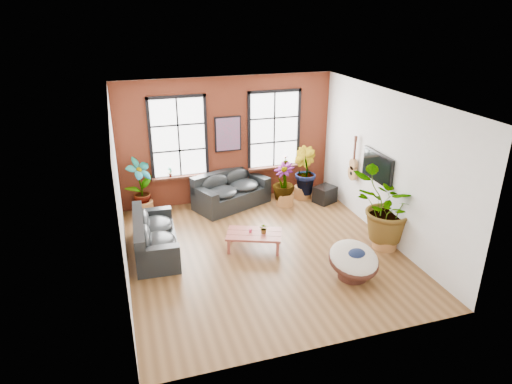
% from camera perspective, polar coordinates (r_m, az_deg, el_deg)
% --- Properties ---
extents(room, '(6.04, 6.54, 3.54)m').
position_cam_1_polar(room, '(9.89, 0.78, 1.69)').
color(room, brown).
rests_on(room, ground).
extents(sofa_back, '(2.29, 1.74, 0.95)m').
position_cam_1_polar(sofa_back, '(12.73, -3.24, 0.16)').
color(sofa_back, black).
rests_on(sofa_back, ground).
extents(sofa_left, '(1.00, 2.20, 0.86)m').
position_cam_1_polar(sofa_left, '(10.58, -12.77, -5.52)').
color(sofa_left, black).
rests_on(sofa_left, ground).
extents(coffee_table, '(1.42, 1.12, 0.48)m').
position_cam_1_polar(coffee_table, '(10.49, -0.24, -5.38)').
color(coffee_table, brown).
rests_on(coffee_table, ground).
extents(papasan_chair, '(1.15, 1.17, 0.79)m').
position_cam_1_polar(papasan_chair, '(9.63, 12.12, -8.35)').
color(papasan_chair, '#49241A').
rests_on(papasan_chair, ground).
extents(poster, '(0.74, 0.06, 0.98)m').
position_cam_1_polar(poster, '(12.61, -3.52, 7.24)').
color(poster, black).
rests_on(poster, room).
extents(tv_wall_unit, '(0.13, 1.86, 1.20)m').
position_cam_1_polar(tv_wall_unit, '(11.53, 14.08, 3.00)').
color(tv_wall_unit, black).
rests_on(tv_wall_unit, room).
extents(media_box, '(0.71, 0.66, 0.47)m').
position_cam_1_polar(media_box, '(13.11, 8.59, -0.30)').
color(media_box, black).
rests_on(media_box, ground).
extents(pot_back_left, '(0.59, 0.59, 0.36)m').
position_cam_1_polar(pot_back_left, '(12.63, -13.79, -1.92)').
color(pot_back_left, '#B1703A').
rests_on(pot_back_left, ground).
extents(pot_back_right, '(0.55, 0.55, 0.35)m').
position_cam_1_polar(pot_back_right, '(13.35, 5.83, 0.01)').
color(pot_back_right, '#B1703A').
rests_on(pot_back_right, ground).
extents(pot_right_wall, '(0.66, 0.66, 0.41)m').
position_cam_1_polar(pot_right_wall, '(11.02, 15.83, -5.74)').
color(pot_right_wall, '#B1703A').
rests_on(pot_right_wall, ground).
extents(pot_mid, '(0.54, 0.54, 0.36)m').
position_cam_1_polar(pot_mid, '(12.84, 3.62, -0.86)').
color(pot_mid, '#B1703A').
rests_on(pot_mid, ground).
extents(floor_plant_back_left, '(0.91, 0.86, 1.43)m').
position_cam_1_polar(floor_plant_back_left, '(12.37, -14.24, 0.97)').
color(floor_plant_back_left, '#174412').
rests_on(floor_plant_back_left, ground).
extents(floor_plant_back_right, '(0.75, 0.86, 1.35)m').
position_cam_1_polar(floor_plant_back_right, '(13.14, 6.03, 2.66)').
color(floor_plant_back_right, '#174412').
rests_on(floor_plant_back_right, ground).
extents(floor_plant_right_wall, '(1.88, 1.75, 1.70)m').
position_cam_1_polar(floor_plant_right_wall, '(10.68, 16.11, -1.89)').
color(floor_plant_right_wall, '#174412').
rests_on(floor_plant_right_wall, ground).
extents(floor_plant_mid, '(0.83, 0.83, 1.08)m').
position_cam_1_polar(floor_plant_mid, '(12.66, 3.47, 1.27)').
color(floor_plant_mid, '#174412').
rests_on(floor_plant_mid, ground).
extents(table_plant, '(0.27, 0.25, 0.24)m').
position_cam_1_polar(table_plant, '(10.41, 1.01, -4.59)').
color(table_plant, '#174412').
rests_on(table_plant, coffee_table).
extents(sill_plant_left, '(0.17, 0.17, 0.27)m').
position_cam_1_polar(sill_plant_left, '(12.57, -10.69, 2.45)').
color(sill_plant_left, '#174412').
rests_on(sill_plant_left, room).
extents(sill_plant_right, '(0.19, 0.19, 0.27)m').
position_cam_1_polar(sill_plant_right, '(13.32, 3.75, 3.96)').
color(sill_plant_right, '#174412').
rests_on(sill_plant_right, room).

